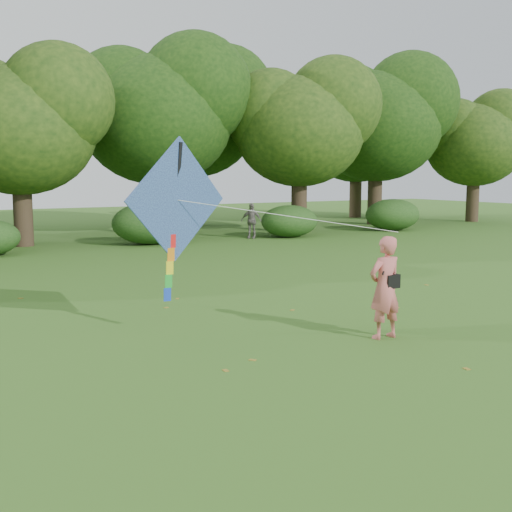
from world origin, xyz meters
TOP-DOWN VIEW (x-y plane):
  - ground at (0.00, 0.00)m, footprint 100.00×100.00m
  - man_kite_flyer at (0.76, 0.24)m, footprint 0.72×0.48m
  - bystander_right at (8.08, 17.83)m, footprint 1.00×1.00m
  - crossbody_bag at (0.88, 0.21)m, footprint 0.43×0.20m
  - flying_kite at (-2.42, 2.63)m, footprint 4.61×2.79m
  - tree_line at (1.67, 22.88)m, footprint 54.70×15.30m
  - shrub_band at (-0.72, 17.60)m, footprint 39.15×3.22m
  - fallen_leaves at (-0.00, 2.33)m, footprint 10.32×11.01m

SIDE VIEW (x-z plane):
  - ground at x=0.00m, z-range 0.00..0.00m
  - fallen_leaves at x=0.00m, z-range 0.00..0.01m
  - bystander_right at x=8.08m, z-range 0.00..1.70m
  - shrub_band at x=-0.72m, z-range -0.08..1.79m
  - man_kite_flyer at x=0.76m, z-range 0.00..1.95m
  - crossbody_bag at x=0.88m, z-range 0.74..1.48m
  - flying_kite at x=-2.42m, z-range 0.98..4.15m
  - tree_line at x=1.67m, z-range 0.86..10.35m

